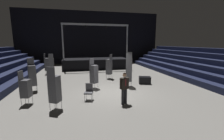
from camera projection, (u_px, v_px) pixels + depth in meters
ground_plane at (113, 93)px, 9.78m from camera, size 22.00×30.00×0.10m
arena_end_wall at (91, 38)px, 23.44m from camera, size 22.00×0.30×8.00m
bleacher_bank_right at (213, 65)px, 12.39m from camera, size 4.50×24.00×2.70m
stage_riser at (96, 63)px, 18.91m from camera, size 7.96×2.96×5.35m
man_with_tie at (124, 87)px, 7.74m from camera, size 0.57×0.34×1.71m
chair_stack_front_left at (109, 66)px, 13.39m from camera, size 0.62×0.62×2.22m
chair_stack_front_right at (25, 88)px, 7.73m from camera, size 0.52×0.52×1.79m
chair_stack_mid_left at (129, 70)px, 10.90m from camera, size 0.56×0.56×2.56m
chair_stack_mid_right at (55, 89)px, 7.07m from camera, size 0.59×0.59×2.14m
chair_stack_mid_centre at (32, 75)px, 9.81m from camera, size 0.58×0.58×2.22m
chair_stack_rear_left at (94, 74)px, 10.47m from camera, size 0.62×0.62×2.14m
chair_stack_rear_right at (52, 66)px, 13.90m from camera, size 0.48×0.48×2.22m
chair_stack_rear_centre at (47, 64)px, 15.28m from camera, size 0.47×0.47×2.14m
equipment_road_case at (145, 80)px, 11.86m from camera, size 1.04×0.85×0.56m
loose_chair_near_man at (89, 91)px, 8.42m from camera, size 0.55×0.55×0.95m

